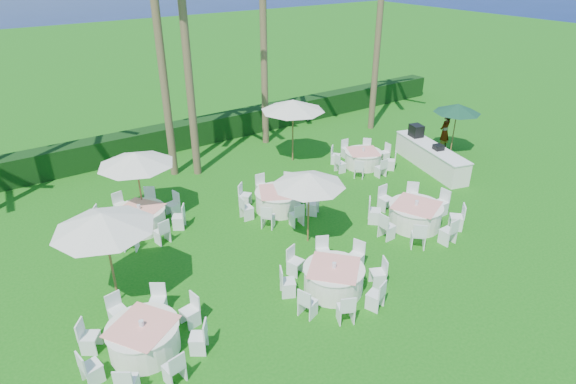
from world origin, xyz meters
name	(u,v)px	position (x,y,z in m)	size (l,w,h in m)	color
ground	(336,267)	(0.00, 0.00, 0.00)	(120.00, 120.00, 0.00)	#135E10
hedge	(177,136)	(0.00, 12.00, 0.60)	(34.00, 1.00, 1.20)	black
banquet_table_a	(144,338)	(-6.00, -0.02, 0.40)	(3.04, 3.04, 0.92)	white
banquet_table_b	(334,278)	(-0.77, -0.81, 0.40)	(2.99, 2.99, 0.93)	white
banquet_table_c	(415,215)	(3.85, 0.33, 0.43)	(3.24, 3.24, 0.98)	white
banquet_table_d	(140,218)	(-4.10, 5.60, 0.40)	(3.06, 3.06, 0.93)	white
banquet_table_e	(278,200)	(0.56, 4.00, 0.40)	(3.04, 3.04, 0.92)	white
banquet_table_f	(363,158)	(5.87, 5.19, 0.38)	(2.86, 2.86, 0.87)	white
umbrella_a	(103,221)	(-5.97, 2.22, 2.54)	(2.63, 2.63, 2.79)	brown
umbrella_b	(309,179)	(0.17, 1.66, 2.28)	(2.34, 2.34, 2.50)	brown
umbrella_c	(135,159)	(-3.79, 6.22, 2.33)	(2.61, 2.61, 2.56)	brown
umbrella_d	(293,105)	(3.70, 7.53, 2.60)	(2.84, 2.84, 2.85)	brown
umbrella_green	(458,108)	(10.37, 3.95, 2.20)	(2.14, 2.14, 2.41)	brown
buffet_table	(430,156)	(8.22, 3.43, 0.55)	(2.04, 4.49, 1.56)	white
staff_person	(445,132)	(10.44, 4.49, 0.90)	(0.66, 0.43, 1.80)	gray
palm_b	(160,49)	(-1.35, 9.24, 5.25)	(4.35, 4.29, 9.57)	brown
palm_c	(185,38)	(-0.51, 8.71, 5.65)	(4.11, 4.40, 10.36)	brown
palm_d	(264,41)	(3.92, 10.19, 4.94)	(4.40, 4.11, 8.97)	brown
palm_e	(379,24)	(9.74, 8.74, 5.37)	(4.41, 4.06, 9.80)	brown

